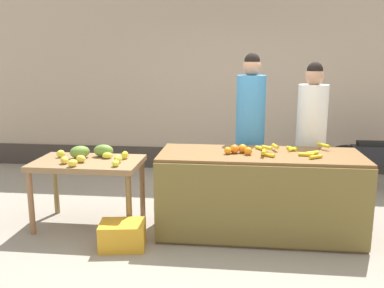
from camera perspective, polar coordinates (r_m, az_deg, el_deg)
ground_plane at (r=4.58m, az=4.24°, el=-11.89°), size 24.00×24.00×0.00m
market_wall_back at (r=6.80m, az=5.28°, el=9.12°), size 8.59×0.23×3.10m
fruit_stall_counter at (r=4.41m, az=9.27°, el=-6.86°), size 2.09×0.80×0.87m
side_table_wooden at (r=4.64m, az=-14.21°, el=-3.33°), size 1.16×0.70×0.75m
banana_bunch_pile at (r=4.36m, az=13.57°, el=-0.91°), size 0.79×0.55×0.07m
orange_pile at (r=4.25m, az=6.50°, el=-0.77°), size 0.29×0.17×0.09m
mango_papaya_pile at (r=4.65m, az=-13.71°, el=-1.34°), size 0.84×0.61×0.14m
vendor_woman_blue_shirt at (r=4.91m, az=8.05°, el=1.40°), size 0.34×0.34×1.90m
vendor_woman_white_shirt at (r=4.98m, az=16.14°, el=0.56°), size 0.34×0.34×1.80m
parked_motorcycle at (r=6.32m, az=24.57°, el=-2.40°), size 1.60×0.18×0.88m
produce_crate at (r=4.20m, az=-9.60°, el=-12.37°), size 0.48×0.38×0.26m
produce_sack at (r=5.28m, az=-2.49°, el=-5.58°), size 0.46×0.44×0.52m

